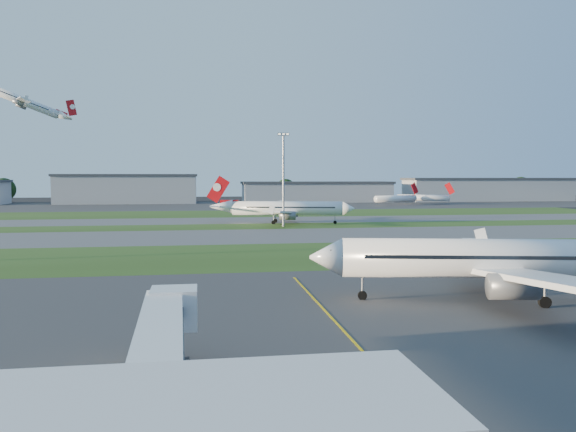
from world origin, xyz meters
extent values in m
plane|color=black|center=(0.00, 0.00, 0.00)|extent=(700.00, 700.00, 0.00)
cube|color=#333335|center=(0.00, 0.00, 0.01)|extent=(300.00, 70.00, 0.01)
cube|color=#2B4416|center=(0.00, 52.00, 0.01)|extent=(300.00, 34.00, 0.01)
cube|color=#515154|center=(0.00, 85.00, 0.01)|extent=(300.00, 32.00, 0.01)
cube|color=#2B4416|center=(0.00, 110.00, 0.01)|extent=(300.00, 18.00, 0.01)
cube|color=#515154|center=(0.00, 132.00, 0.01)|extent=(300.00, 26.00, 0.01)
cube|color=#2B4416|center=(0.00, 165.00, 0.01)|extent=(300.00, 40.00, 0.01)
cube|color=#333335|center=(0.00, 225.00, 0.01)|extent=(400.00, 80.00, 0.01)
cube|color=gold|center=(5.00, 0.00, 0.00)|extent=(0.25, 60.00, 0.02)
cube|color=white|center=(-9.80, -14.00, 4.00)|extent=(3.44, 24.08, 2.60)
cube|color=black|center=(-9.80, -14.00, 4.00)|extent=(3.59, 24.08, 0.80)
cube|color=white|center=(-9.50, -2.60, 4.00)|extent=(3.40, 3.00, 3.00)
cylinder|color=gray|center=(-9.50, -4.50, 1.60)|extent=(0.70, 0.70, 3.20)
cube|color=black|center=(-9.50, -4.50, 0.35)|extent=(2.20, 1.20, 0.70)
cylinder|color=white|center=(24.82, 12.37, 4.79)|extent=(34.37, 11.16, 4.33)
cube|color=white|center=(24.09, 3.21, 4.22)|extent=(5.82, 17.29, 1.76)
cube|color=white|center=(27.78, 21.07, 4.22)|extent=(12.03, 17.63, 1.76)
cylinder|color=slate|center=(22.93, 6.01, 2.96)|extent=(5.22, 3.54, 2.62)
cylinder|color=slate|center=(25.60, 18.96, 2.96)|extent=(5.22, 3.54, 2.62)
cylinder|color=white|center=(17.63, 118.14, 4.54)|extent=(32.50, 11.20, 4.10)
cube|color=#B00B10|center=(-2.38, 122.70, 10.04)|extent=(6.91, 1.92, 8.17)
cube|color=white|center=(18.50, 126.80, 4.00)|extent=(5.19, 16.29, 1.67)
cube|color=white|center=(14.66, 109.95, 4.00)|extent=(11.65, 16.65, 1.67)
cylinder|color=slate|center=(19.55, 124.13, 2.81)|extent=(4.97, 3.43, 2.48)
cylinder|color=slate|center=(16.77, 111.91, 2.81)|extent=(4.97, 3.43, 2.48)
cylinder|color=white|center=(-80.00, 204.13, 45.07)|extent=(28.97, 9.24, 3.65)
cube|color=#B00B10|center=(-62.11, 207.71, 49.97)|extent=(6.17, 1.55, 7.27)
cube|color=white|center=(-77.55, 196.78, 44.59)|extent=(10.07, 14.87, 1.48)
cube|color=white|center=(-80.57, 211.85, 44.59)|extent=(4.99, 14.59, 1.48)
cylinder|color=slate|center=(-79.38, 198.57, 43.53)|extent=(4.39, 2.96, 2.21)
cylinder|color=slate|center=(-81.56, 209.49, 43.53)|extent=(4.39, 2.96, 2.21)
cylinder|color=white|center=(86.25, 216.78, 3.20)|extent=(24.89, 13.95, 3.20)
cube|color=#B00B10|center=(98.02, 222.31, 8.00)|extent=(4.81, 2.47, 6.16)
cylinder|color=white|center=(103.62, 224.94, 3.20)|extent=(23.22, 17.39, 3.20)
cube|color=#B00B10|center=(114.33, 217.56, 8.00)|extent=(4.43, 3.18, 6.16)
cylinder|color=gray|center=(15.00, 108.00, 12.50)|extent=(0.60, 0.60, 25.00)
cube|color=gray|center=(15.00, 108.00, 25.40)|extent=(3.20, 0.50, 0.80)
cube|color=#FFF2CC|center=(15.00, 108.00, 25.40)|extent=(2.80, 0.70, 0.35)
cube|color=#989A9F|center=(-45.00, 255.00, 7.00)|extent=(70.00, 22.00, 14.00)
cube|color=#383A3F|center=(-45.00, 255.00, 14.60)|extent=(71.40, 23.00, 1.20)
cube|color=#989A9F|center=(55.00, 255.00, 5.00)|extent=(80.00, 22.00, 10.00)
cube|color=#383A3F|center=(55.00, 255.00, 10.60)|extent=(81.60, 23.00, 1.20)
cube|color=#989A9F|center=(155.00, 255.00, 6.00)|extent=(95.00, 22.00, 12.00)
cube|color=#383A3F|center=(155.00, 255.00, 12.60)|extent=(96.90, 23.00, 1.20)
cylinder|color=black|center=(-110.00, 270.00, 2.20)|extent=(1.00, 1.00, 4.40)
sphere|color=black|center=(-110.00, 270.00, 7.15)|extent=(12.10, 12.10, 12.10)
cylinder|color=black|center=(-20.00, 266.00, 1.80)|extent=(1.00, 1.00, 3.60)
sphere|color=black|center=(-20.00, 266.00, 5.85)|extent=(9.90, 9.90, 9.90)
cylinder|color=black|center=(40.00, 269.00, 2.10)|extent=(1.00, 1.00, 4.20)
sphere|color=black|center=(40.00, 269.00, 6.83)|extent=(11.55, 11.55, 11.55)
cylinder|color=black|center=(115.00, 267.00, 1.90)|extent=(1.00, 1.00, 3.80)
sphere|color=black|center=(115.00, 267.00, 6.17)|extent=(10.45, 10.45, 10.45)
cylinder|color=black|center=(185.00, 271.00, 2.30)|extent=(1.00, 1.00, 4.60)
sphere|color=black|center=(185.00, 271.00, 7.48)|extent=(12.65, 12.65, 12.65)
camera|label=1|loc=(-7.44, -44.57, 13.76)|focal=35.00mm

